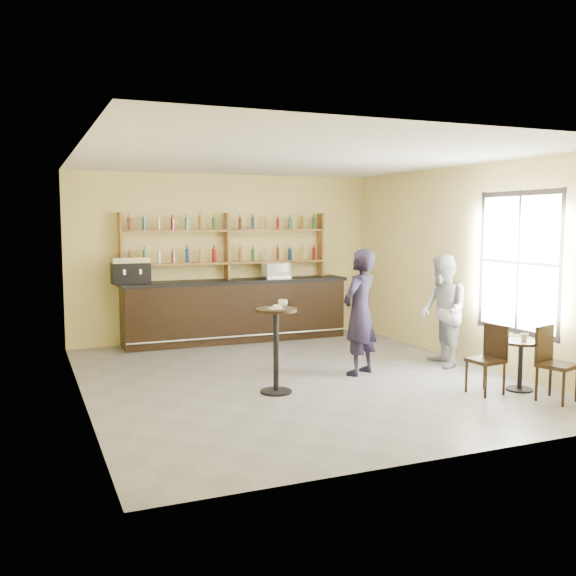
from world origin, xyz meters
name	(u,v)px	position (x,y,z in m)	size (l,w,h in m)	color
floor	(296,378)	(0.00, 0.00, 0.00)	(7.00, 7.00, 0.00)	slate
ceiling	(297,158)	(0.00, 0.00, 3.20)	(7.00, 7.00, 0.00)	white
wall_back	(225,257)	(0.00, 3.50, 1.60)	(7.00, 7.00, 0.00)	#F2E08A
wall_front	(444,295)	(0.00, -3.50, 1.60)	(7.00, 7.00, 0.00)	#F2E08A
wall_left	(79,277)	(-3.00, 0.00, 1.60)	(7.00, 7.00, 0.00)	#F2E08A
wall_right	(466,264)	(3.00, 0.00, 1.60)	(7.00, 7.00, 0.00)	#F2E08A
window_pane	(518,263)	(2.99, -1.20, 1.70)	(2.00, 2.00, 0.00)	white
window_frame	(518,263)	(2.99, -1.20, 1.70)	(0.04, 1.70, 2.10)	black
shelf_unit	(227,247)	(0.00, 3.37, 1.81)	(4.00, 0.26, 1.40)	brown
liquor_bottles	(227,238)	(0.00, 3.37, 1.98)	(3.68, 0.10, 1.00)	#8C5919
bar_counter	(236,310)	(0.10, 3.15, 0.59)	(4.39, 0.86, 1.19)	black
espresso_machine	(130,270)	(-1.88, 3.15, 1.42)	(0.66, 0.42, 0.47)	black
pastry_case	(276,271)	(0.92, 3.15, 1.34)	(0.50, 0.40, 0.30)	silver
pedestal_table	(276,351)	(-0.57, -0.63, 0.57)	(0.56, 0.56, 1.15)	black
napkin	(276,308)	(-0.57, -0.63, 1.15)	(0.17, 0.17, 0.00)	white
donut	(277,307)	(-0.56, -0.64, 1.17)	(0.12, 0.12, 0.04)	#E2AC52
cup_pedestal	(283,303)	(-0.43, -0.53, 1.20)	(0.13, 0.13, 0.10)	white
man_main	(360,312)	(0.98, -0.13, 0.94)	(0.69, 0.45, 1.89)	black
cafe_table	(520,366)	(2.54, -1.80, 0.34)	(0.54, 0.54, 0.68)	black
cup_cafe	(524,337)	(2.59, -1.80, 0.73)	(0.11, 0.11, 0.10)	white
chair_west	(486,360)	(1.99, -1.75, 0.46)	(0.40, 0.40, 0.93)	black
chair_south	(557,364)	(2.59, -2.40, 0.48)	(0.42, 0.42, 0.96)	black
patron_second	(443,311)	(2.45, -0.17, 0.89)	(0.87, 0.68, 1.78)	#A1A2A7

